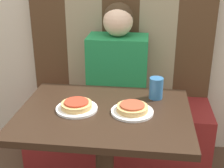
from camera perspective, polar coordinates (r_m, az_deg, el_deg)
name	(u,v)px	position (r m, az deg, el deg)	size (l,w,h in m)	color
booth_seat	(117,132)	(2.40, 0.96, -8.75)	(1.34, 0.48, 0.49)	maroon
booth_backrest	(121,43)	(2.35, 1.60, 7.42)	(1.34, 0.07, 0.78)	#4C331E
dining_table	(104,131)	(1.65, -1.40, -8.60)	(0.88, 0.66, 0.76)	black
person	(118,59)	(2.17, 1.06, 4.56)	(0.41, 0.25, 0.72)	#1E8447
plate_left	(77,108)	(1.62, -6.44, -4.44)	(0.21, 0.21, 0.01)	white
plate_right	(132,111)	(1.58, 3.71, -5.02)	(0.21, 0.21, 0.01)	white
pizza_left	(77,104)	(1.61, -6.48, -3.73)	(0.16, 0.16, 0.04)	tan
pizza_right	(132,107)	(1.57, 3.73, -4.30)	(0.16, 0.16, 0.04)	tan
drinking_cup	(156,88)	(1.73, 8.07, -0.75)	(0.08, 0.08, 0.12)	#2D669E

